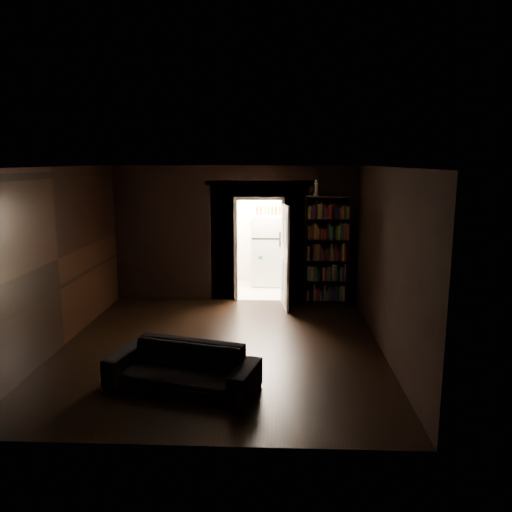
{
  "coord_description": "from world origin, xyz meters",
  "views": [
    {
      "loc": [
        0.87,
        -7.39,
        2.89
      ],
      "look_at": [
        0.51,
        0.9,
        1.3
      ],
      "focal_mm": 35.0,
      "sensor_mm": 36.0,
      "label": 1
    }
  ],
  "objects": [
    {
      "name": "figurine",
      "position": [
        1.64,
        2.59,
        2.36
      ],
      "size": [
        0.11,
        0.11,
        0.32
      ],
      "primitive_type": "cube",
      "rotation": [
        0.0,
        0.0,
        0.06
      ],
      "color": "silver",
      "rests_on": "bookshelf"
    },
    {
      "name": "bottles",
      "position": [
        0.66,
        4.08,
        1.79
      ],
      "size": [
        0.69,
        0.21,
        0.28
      ],
      "primitive_type": "cube",
      "rotation": [
        0.0,
        0.0,
        0.19
      ],
      "color": "black",
      "rests_on": "refrigerator"
    },
    {
      "name": "room_walls",
      "position": [
        -0.01,
        1.07,
        1.68
      ],
      "size": [
        5.02,
        5.61,
        2.84
      ],
      "color": "black",
      "rests_on": "ground"
    },
    {
      "name": "door",
      "position": [
        1.03,
        2.31,
        1.02
      ],
      "size": [
        0.16,
        0.85,
        2.05
      ],
      "primitive_type": "cube",
      "rotation": [
        0.0,
        0.0,
        1.71
      ],
      "color": "silver",
      "rests_on": "ground"
    },
    {
      "name": "refrigerator",
      "position": [
        0.66,
        4.11,
        0.82
      ],
      "size": [
        0.9,
        0.86,
        1.65
      ],
      "primitive_type": "cube",
      "rotation": [
        0.0,
        0.0,
        0.28
      ],
      "color": "white",
      "rests_on": "ground"
    },
    {
      "name": "ground",
      "position": [
        0.0,
        0.0,
        0.0
      ],
      "size": [
        5.5,
        5.5,
        0.0
      ],
      "primitive_type": "plane",
      "color": "black",
      "rests_on": "ground"
    },
    {
      "name": "kitchen_alcove",
      "position": [
        0.5,
        3.87,
        1.21
      ],
      "size": [
        2.2,
        1.8,
        2.6
      ],
      "color": "beige",
      "rests_on": "ground"
    },
    {
      "name": "bookshelf",
      "position": [
        1.87,
        2.59,
        1.1
      ],
      "size": [
        0.95,
        0.65,
        2.2
      ],
      "primitive_type": "cube",
      "rotation": [
        0.0,
        0.0,
        0.4
      ],
      "color": "black",
      "rests_on": "ground"
    },
    {
      "name": "sofa",
      "position": [
        -0.34,
        -1.43,
        0.37
      ],
      "size": [
        2.09,
        1.32,
        0.74
      ],
      "primitive_type": "imported",
      "rotation": [
        0.0,
        0.0,
        -0.27
      ],
      "color": "black",
      "rests_on": "ground"
    }
  ]
}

